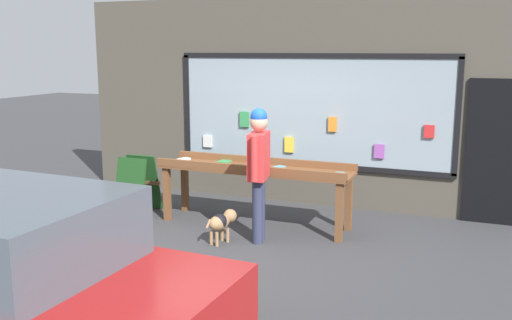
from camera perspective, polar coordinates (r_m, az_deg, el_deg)
ground_plane at (r=7.51m, az=-2.73°, el=-8.44°), size 40.00×40.00×0.00m
shopfront_facade at (r=9.32m, az=3.73°, el=5.76°), size 7.38×0.29×3.33m
display_table_main at (r=8.11m, az=-0.08°, el=-1.32°), size 2.80×0.70×0.94m
person_browsing at (r=7.36m, az=0.28°, el=-0.37°), size 0.31×0.68×1.77m
small_dog at (r=7.50m, az=-3.49°, el=-6.16°), size 0.30×0.54×0.42m
sandwich_board_sign at (r=8.97m, az=-11.77°, el=-2.43°), size 0.54×0.65×0.89m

